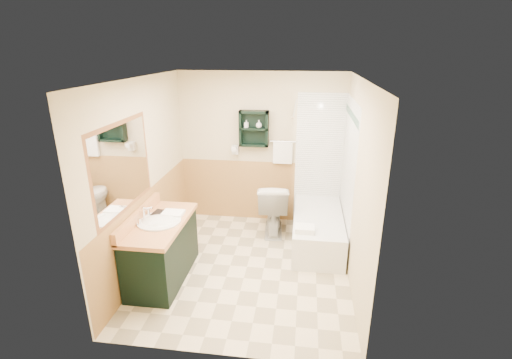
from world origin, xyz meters
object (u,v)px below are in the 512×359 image
at_px(vanity_book, 152,206).
at_px(soap_bottle_a, 246,126).
at_px(soap_bottle_b, 259,125).
at_px(wall_shelf, 254,129).
at_px(toilet, 273,207).
at_px(hair_dryer, 235,150).
at_px(vanity, 162,250).
at_px(bathtub, 318,230).

xyz_separation_m(vanity_book, soap_bottle_a, (0.94, 1.54, 0.72)).
xyz_separation_m(soap_bottle_a, soap_bottle_b, (0.19, 0.00, 0.02)).
relative_size(wall_shelf, toilet, 0.67).
bearing_deg(hair_dryer, vanity_book, -115.79).
height_order(hair_dryer, soap_bottle_a, soap_bottle_a).
bearing_deg(vanity, soap_bottle_a, 66.15).
distance_m(vanity, soap_bottle_b, 2.36).
distance_m(bathtub, vanity_book, 2.35).
relative_size(toilet, soap_bottle_a, 7.14).
distance_m(vanity, vanity_book, 0.56).
bearing_deg(soap_bottle_b, vanity, -118.88).
bearing_deg(hair_dryer, vanity, -108.36).
relative_size(hair_dryer, bathtub, 0.16).
height_order(bathtub, vanity_book, vanity_book).
bearing_deg(wall_shelf, vanity, -116.85).
height_order(wall_shelf, bathtub, wall_shelf).
bearing_deg(toilet, wall_shelf, -48.93).
distance_m(bathtub, soap_bottle_b, 1.80).
bearing_deg(soap_bottle_a, wall_shelf, 2.48).
xyz_separation_m(bathtub, soap_bottle_a, (-1.14, 0.67, 1.36)).
height_order(hair_dryer, toilet, hair_dryer).
height_order(vanity_book, soap_bottle_b, soap_bottle_b).
distance_m(soap_bottle_a, soap_bottle_b, 0.19).
relative_size(wall_shelf, vanity, 0.45).
bearing_deg(vanity, hair_dryer, 71.64).
bearing_deg(soap_bottle_a, vanity_book, -121.47).
xyz_separation_m(wall_shelf, toilet, (0.35, -0.35, -1.15)).
distance_m(bathtub, soap_bottle_a, 1.90).
bearing_deg(soap_bottle_b, wall_shelf, 176.31).
distance_m(toilet, soap_bottle_a, 1.32).
height_order(wall_shelf, vanity_book, wall_shelf).
height_order(hair_dryer, bathtub, hair_dryer).
relative_size(wall_shelf, vanity_book, 2.73).
bearing_deg(bathtub, wall_shelf, 146.69).
distance_m(vanity_book, soap_bottle_a, 1.95).
distance_m(wall_shelf, vanity, 2.30).
distance_m(wall_shelf, toilet, 1.25).
xyz_separation_m(wall_shelf, vanity, (-0.89, -1.77, -1.16)).
bearing_deg(soap_bottle_b, vanity_book, -126.39).
xyz_separation_m(wall_shelf, soap_bottle_b, (0.08, -0.01, 0.06)).
bearing_deg(toilet, vanity_book, 36.49).
bearing_deg(vanity_book, soap_bottle_b, 60.50).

